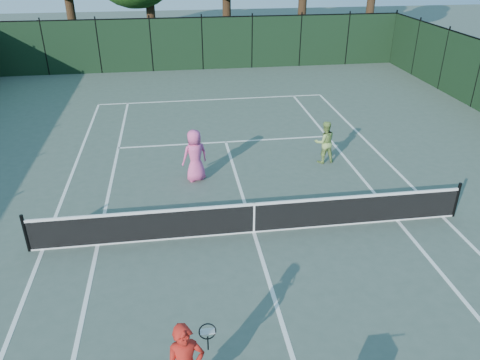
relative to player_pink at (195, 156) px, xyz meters
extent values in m
plane|color=#47564A|center=(1.35, -3.35, -0.87)|extent=(90.00, 90.00, 0.00)
cube|color=white|center=(-4.13, -3.35, -0.86)|extent=(0.10, 23.77, 0.01)
cube|color=white|center=(6.84, -3.35, -0.86)|extent=(0.10, 23.77, 0.01)
cube|color=white|center=(-2.76, -3.35, -0.86)|extent=(0.10, 23.77, 0.01)
cube|color=white|center=(5.47, -3.35, -0.86)|extent=(0.10, 23.77, 0.01)
cube|color=white|center=(1.35, 8.53, -0.86)|extent=(10.97, 0.10, 0.01)
cube|color=white|center=(1.35, 3.05, -0.86)|extent=(8.23, 0.10, 0.01)
cube|color=white|center=(1.35, -3.35, -0.86)|extent=(0.10, 12.80, 0.01)
cube|color=black|center=(1.35, -3.35, -0.41)|extent=(11.60, 0.03, 0.85)
cube|color=white|center=(1.35, -3.35, 0.01)|extent=(11.60, 0.05, 0.07)
cube|color=white|center=(1.35, -3.35, -0.85)|extent=(11.60, 0.05, 0.04)
cube|color=white|center=(1.35, -3.35, -0.41)|extent=(0.05, 0.04, 0.91)
cylinder|color=black|center=(-4.45, -3.35, -0.34)|extent=(0.09, 0.09, 1.06)
cylinder|color=black|center=(7.15, -3.35, -0.34)|extent=(0.09, 0.09, 1.06)
cube|color=black|center=(1.35, 14.65, 0.63)|extent=(24.00, 0.05, 3.00)
cylinder|color=black|center=(-6.65, 18.65, 1.53)|extent=(0.56, 0.56, 4.80)
cylinder|color=black|center=(-1.65, 18.45, 1.28)|extent=(0.56, 0.56, 4.30)
cylinder|color=black|center=(3.35, 18.95, 1.63)|extent=(0.56, 0.56, 5.00)
cylinder|color=black|center=(8.35, 18.25, 1.43)|extent=(0.56, 0.56, 4.60)
cylinder|color=black|center=(13.35, 18.75, 1.33)|extent=(0.56, 0.56, 4.40)
cylinder|color=black|center=(-0.26, -7.98, 0.08)|extent=(0.03, 0.03, 0.30)
torus|color=black|center=(-0.26, -7.98, 0.35)|extent=(0.30, 0.10, 0.30)
imported|color=#EE5498|center=(0.00, 0.00, 0.00)|extent=(0.99, 0.81, 1.74)
imported|color=#8DB058|center=(4.56, 0.73, -0.11)|extent=(0.78, 0.64, 1.52)
camera|label=1|loc=(-0.56, -13.79, 6.20)|focal=35.00mm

